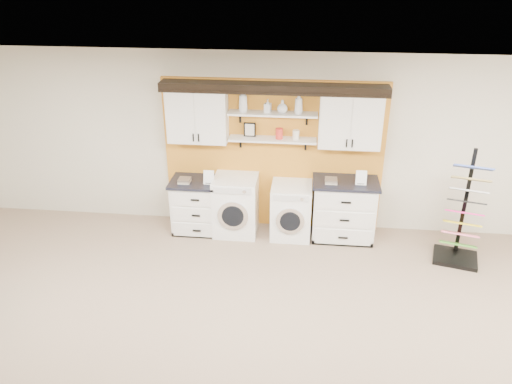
# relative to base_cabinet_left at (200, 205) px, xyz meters

# --- Properties ---
(ceiling) EXTENTS (10.00, 10.00, 0.00)m
(ceiling) POSITION_rel_base_cabinet_left_xyz_m (1.13, -3.64, 2.37)
(ceiling) COLOR white
(ceiling) RESTS_ON wall_back
(wall_back) EXTENTS (10.00, 0.00, 10.00)m
(wall_back) POSITION_rel_base_cabinet_left_xyz_m (1.13, 0.36, 0.97)
(wall_back) COLOR beige
(wall_back) RESTS_ON floor
(accent_panel) EXTENTS (3.40, 0.07, 2.40)m
(accent_panel) POSITION_rel_base_cabinet_left_xyz_m (1.13, 0.32, 0.77)
(accent_panel) COLOR orange
(accent_panel) RESTS_ON wall_back
(upper_cabinet_left) EXTENTS (0.90, 0.35, 0.84)m
(upper_cabinet_left) POSITION_rel_base_cabinet_left_xyz_m (-0.00, 0.15, 1.45)
(upper_cabinet_left) COLOR white
(upper_cabinet_left) RESTS_ON wall_back
(upper_cabinet_right) EXTENTS (0.90, 0.35, 0.84)m
(upper_cabinet_right) POSITION_rel_base_cabinet_left_xyz_m (2.26, 0.15, 1.45)
(upper_cabinet_right) COLOR white
(upper_cabinet_right) RESTS_ON wall_back
(shelf_lower) EXTENTS (1.32, 0.28, 0.03)m
(shelf_lower) POSITION_rel_base_cabinet_left_xyz_m (1.13, 0.16, 1.10)
(shelf_lower) COLOR white
(shelf_lower) RESTS_ON wall_back
(shelf_upper) EXTENTS (1.32, 0.28, 0.03)m
(shelf_upper) POSITION_rel_base_cabinet_left_xyz_m (1.13, 0.16, 1.50)
(shelf_upper) COLOR white
(shelf_upper) RESTS_ON wall_back
(crown_molding) EXTENTS (3.30, 0.41, 0.13)m
(crown_molding) POSITION_rel_base_cabinet_left_xyz_m (1.13, 0.17, 1.89)
(crown_molding) COLOR black
(crown_molding) RESTS_ON wall_back
(picture_frame) EXTENTS (0.18, 0.02, 0.22)m
(picture_frame) POSITION_rel_base_cabinet_left_xyz_m (0.78, 0.21, 1.22)
(picture_frame) COLOR black
(picture_frame) RESTS_ON shelf_lower
(canister_red) EXTENTS (0.11, 0.11, 0.16)m
(canister_red) POSITION_rel_base_cabinet_left_xyz_m (1.23, 0.16, 1.19)
(canister_red) COLOR red
(canister_red) RESTS_ON shelf_lower
(canister_cream) EXTENTS (0.10, 0.10, 0.14)m
(canister_cream) POSITION_rel_base_cabinet_left_xyz_m (1.48, 0.16, 1.18)
(canister_cream) COLOR silver
(canister_cream) RESTS_ON shelf_lower
(base_cabinet_left) EXTENTS (0.88, 0.66, 0.87)m
(base_cabinet_left) POSITION_rel_base_cabinet_left_xyz_m (0.00, 0.00, 0.00)
(base_cabinet_left) COLOR white
(base_cabinet_left) RESTS_ON floor
(base_cabinet_right) EXTENTS (0.99, 0.66, 0.97)m
(base_cabinet_right) POSITION_rel_base_cabinet_left_xyz_m (2.26, -0.00, 0.05)
(base_cabinet_right) COLOR white
(base_cabinet_right) RESTS_ON floor
(washer) EXTENTS (0.67, 0.71, 0.94)m
(washer) POSITION_rel_base_cabinet_left_xyz_m (0.58, -0.00, 0.04)
(washer) COLOR white
(washer) RESTS_ON floor
(dryer) EXTENTS (0.62, 0.71, 0.86)m
(dryer) POSITION_rel_base_cabinet_left_xyz_m (1.45, -0.00, -0.00)
(dryer) COLOR white
(dryer) RESTS_ON floor
(sample_rack) EXTENTS (0.71, 0.64, 1.67)m
(sample_rack) POSITION_rel_base_cabinet_left_xyz_m (3.89, -0.46, 0.10)
(sample_rack) COLOR black
(sample_rack) RESTS_ON floor
(soap_bottle_a) EXTENTS (0.15, 0.15, 0.34)m
(soap_bottle_a) POSITION_rel_base_cabinet_left_xyz_m (0.69, 0.16, 1.68)
(soap_bottle_a) COLOR silver
(soap_bottle_a) RESTS_ON shelf_upper
(soap_bottle_b) EXTENTS (0.11, 0.11, 0.20)m
(soap_bottle_b) POSITION_rel_base_cabinet_left_xyz_m (1.05, 0.16, 1.61)
(soap_bottle_b) COLOR silver
(soap_bottle_b) RESTS_ON shelf_upper
(soap_bottle_c) EXTENTS (0.20, 0.20, 0.19)m
(soap_bottle_c) POSITION_rel_base_cabinet_left_xyz_m (1.27, 0.16, 1.61)
(soap_bottle_c) COLOR silver
(soap_bottle_c) RESTS_ON shelf_upper
(soap_bottle_d) EXTENTS (0.16, 0.16, 0.31)m
(soap_bottle_d) POSITION_rel_base_cabinet_left_xyz_m (1.50, 0.16, 1.66)
(soap_bottle_d) COLOR silver
(soap_bottle_d) RESTS_ON shelf_upper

